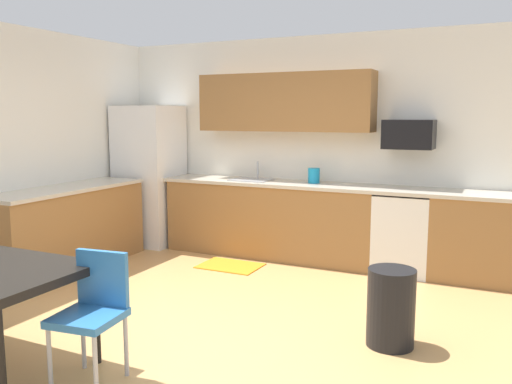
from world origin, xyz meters
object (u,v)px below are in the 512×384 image
(chair_near_table, at_px, (94,306))
(kettle, at_px, (314,176))
(oven_range, at_px, (403,232))
(refrigerator, at_px, (150,175))
(trash_bin, at_px, (391,308))
(microwave, at_px, (409,134))

(chair_near_table, xyz_separation_m, kettle, (0.31, 3.44, 0.52))
(oven_range, bearing_deg, kettle, 177.35)
(chair_near_table, bearing_deg, refrigerator, 121.05)
(refrigerator, bearing_deg, chair_near_table, -58.95)
(kettle, bearing_deg, refrigerator, -176.77)
(chair_near_table, height_order, kettle, kettle)
(oven_range, distance_m, kettle, 1.22)
(refrigerator, bearing_deg, kettle, 3.23)
(chair_near_table, bearing_deg, trash_bin, 39.45)
(trash_bin, bearing_deg, microwave, 97.34)
(oven_range, relative_size, trash_bin, 1.52)
(trash_bin, distance_m, kettle, 2.58)
(trash_bin, bearing_deg, refrigerator, 152.01)
(oven_range, xyz_separation_m, chair_near_table, (-1.39, -3.39, 0.05))
(microwave, distance_m, trash_bin, 2.47)
(refrigerator, xyz_separation_m, microwave, (3.38, 0.18, 0.60))
(refrigerator, height_order, oven_range, refrigerator)
(microwave, bearing_deg, kettle, -177.35)
(microwave, xyz_separation_m, chair_near_table, (-1.39, -3.49, -1.03))
(refrigerator, relative_size, trash_bin, 3.11)
(microwave, height_order, kettle, microwave)
(microwave, bearing_deg, trash_bin, -82.66)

